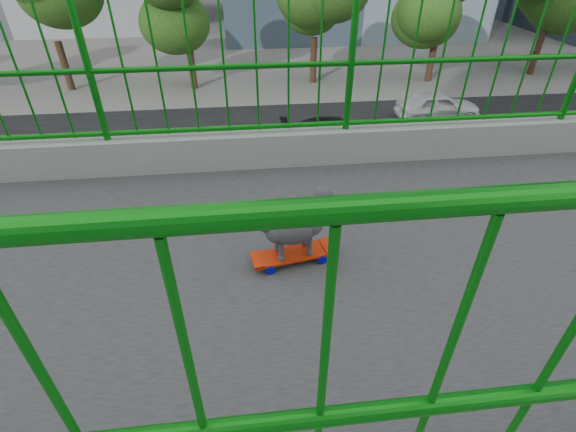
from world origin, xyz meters
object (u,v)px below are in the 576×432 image
Objects in this scene: car_3 at (337,136)px; poodle at (298,224)px; skateboard at (293,255)px; car_4 at (438,106)px; car_1 at (263,221)px.

poodle is at bearing 165.58° from car_3.
skateboard is 0.12× the size of car_4.
poodle is at bearing 151.22° from car_4.
car_4 is (-18.73, 10.29, -6.53)m from poodle.
car_4 reaches higher than car_3.
skateboard is 0.24m from poodle.
poodle reaches higher than car_4.
skateboard is at bearing -90.00° from poodle.
poodle is 17.31m from car_3.
skateboard is 0.12× the size of car_1.
poodle is 22.34m from car_4.
skateboard is 17.23m from car_3.
poodle is 0.09× the size of car_3.
car_4 reaches higher than car_1.
car_1 is at bearing 133.41° from car_4.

